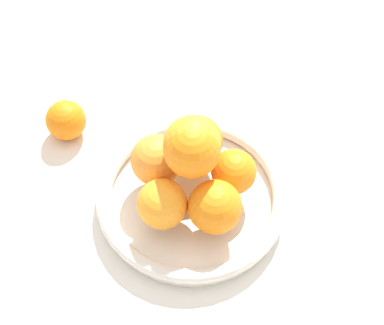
% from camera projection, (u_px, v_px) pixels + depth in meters
% --- Properties ---
extents(ground_plane, '(4.00, 4.00, 0.00)m').
position_uv_depth(ground_plane, '(192.00, 203.00, 0.80)').
color(ground_plane, silver).
extents(fruit_bowl, '(0.28, 0.28, 0.04)m').
position_uv_depth(fruit_bowl, '(192.00, 196.00, 0.78)').
color(fruit_bowl, silver).
rests_on(fruit_bowl, ground_plane).
extents(orange_pile, '(0.18, 0.19, 0.14)m').
position_uv_depth(orange_pile, '(191.00, 165.00, 0.73)').
color(orange_pile, orange).
rests_on(orange_pile, fruit_bowl).
extents(stray_orange, '(0.06, 0.06, 0.06)m').
position_uv_depth(stray_orange, '(66.00, 120.00, 0.85)').
color(stray_orange, orange).
rests_on(stray_orange, ground_plane).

